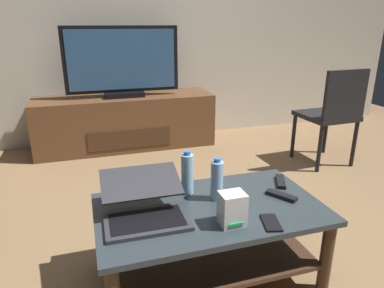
{
  "coord_description": "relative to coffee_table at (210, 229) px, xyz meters",
  "views": [
    {
      "loc": [
        -0.64,
        -1.5,
        1.25
      ],
      "look_at": [
        -0.04,
        0.4,
        0.56
      ],
      "focal_mm": 32.63,
      "sensor_mm": 36.0,
      "label": 1
    }
  ],
  "objects": [
    {
      "name": "water_bottle_far",
      "position": [
        0.06,
        0.07,
        0.23
      ],
      "size": [
        0.06,
        0.06,
        0.22
      ],
      "color": "#99C6E5",
      "rests_on": "coffee_table"
    },
    {
      "name": "soundbar_remote",
      "position": [
        0.38,
        -0.02,
        0.14
      ],
      "size": [
        0.12,
        0.16,
        0.02
      ],
      "primitive_type": "cube",
      "rotation": [
        0.0,
        0.0,
        0.58
      ],
      "color": "black",
      "rests_on": "coffee_table"
    },
    {
      "name": "back_wall",
      "position": [
        0.11,
        2.48,
        1.12
      ],
      "size": [
        6.4,
        0.12,
        2.8
      ],
      "primitive_type": "cube",
      "color": "beige",
      "rests_on": "ground"
    },
    {
      "name": "dining_chair",
      "position": [
        1.57,
        1.1,
        0.22
      ],
      "size": [
        0.46,
        0.46,
        0.89
      ],
      "color": "black",
      "rests_on": "ground"
    },
    {
      "name": "tv_remote",
      "position": [
        0.47,
        0.13,
        0.14
      ],
      "size": [
        0.11,
        0.16,
        0.02
      ],
      "primitive_type": "cube",
      "rotation": [
        0.0,
        0.0,
        -0.45
      ],
      "color": "black",
      "rests_on": "coffee_table"
    },
    {
      "name": "router_box",
      "position": [
        0.04,
        -0.17,
        0.2
      ],
      "size": [
        0.11,
        0.1,
        0.15
      ],
      "color": "silver",
      "rests_on": "coffee_table"
    },
    {
      "name": "television",
      "position": [
        -0.14,
        2.14,
        0.59
      ],
      "size": [
        1.12,
        0.2,
        0.69
      ],
      "color": "black",
      "rests_on": "media_cabinet"
    },
    {
      "name": "coffee_table",
      "position": [
        0.0,
        0.0,
        0.0
      ],
      "size": [
        1.09,
        0.62,
        0.41
      ],
      "color": "#2D383D",
      "rests_on": "ground"
    },
    {
      "name": "laptop",
      "position": [
        -0.32,
        0.01,
        0.18
      ],
      "size": [
        0.38,
        0.4,
        0.17
      ],
      "color": "#333338",
      "rests_on": "coffee_table"
    },
    {
      "name": "cell_phone",
      "position": [
        0.21,
        -0.22,
        0.13
      ],
      "size": [
        0.1,
        0.15,
        0.01
      ],
      "primitive_type": "cube",
      "rotation": [
        0.0,
        0.0,
        -0.26
      ],
      "color": "black",
      "rests_on": "coffee_table"
    },
    {
      "name": "water_bottle_near",
      "position": [
        -0.06,
        0.18,
        0.23
      ],
      "size": [
        0.06,
        0.06,
        0.23
      ],
      "color": "#99C6E5",
      "rests_on": "coffee_table"
    },
    {
      "name": "media_cabinet",
      "position": [
        -0.14,
        2.16,
        -0.01
      ],
      "size": [
        1.81,
        0.51,
        0.54
      ],
      "color": "brown",
      "rests_on": "ground"
    },
    {
      "name": "ground_plane",
      "position": [
        0.11,
        0.1,
        -0.28
      ],
      "size": [
        7.68,
        7.68,
        0.0
      ],
      "primitive_type": "plane",
      "color": "olive"
    }
  ]
}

